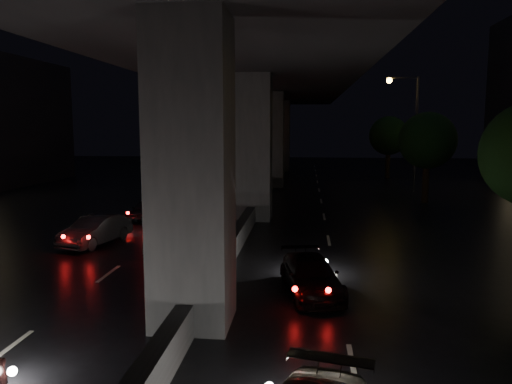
# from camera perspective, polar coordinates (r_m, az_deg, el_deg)

# --- Properties ---
(ground) EXTENTS (120.00, 120.00, 0.00)m
(ground) POSITION_cam_1_polar(r_m,az_deg,el_deg) (23.30, -1.61, -5.34)
(ground) COLOR black
(ground) RESTS_ON ground
(viaduct) EXTENTS (12.00, 80.00, 10.50)m
(viaduct) POSITION_cam_1_polar(r_m,az_deg,el_deg) (27.85, -0.32, 14.05)
(viaduct) COLOR #343437
(viaduct) RESTS_ON ground
(median_barrier) EXTENTS (0.45, 70.00, 0.85)m
(median_barrier) POSITION_cam_1_polar(r_m,az_deg,el_deg) (28.08, -0.31, -2.22)
(median_barrier) COLOR #343437
(median_barrier) RESTS_ON ground
(tree_c) EXTENTS (3.80, 3.80, 6.12)m
(tree_c) POSITION_cam_1_polar(r_m,az_deg,el_deg) (35.46, 19.01, 5.55)
(tree_c) COLOR black
(tree_c) RESTS_ON ground
(tree_d) EXTENTS (3.80, 3.80, 6.12)m
(tree_d) POSITION_cam_1_polar(r_m,az_deg,el_deg) (51.17, 14.92, 6.22)
(tree_d) COLOR black
(tree_d) RESTS_ON ground
(streetlight_far) EXTENTS (2.52, 0.44, 9.00)m
(streetlight_far) POSITION_cam_1_polar(r_m,az_deg,el_deg) (41.31, 17.15, 7.89)
(streetlight_far) COLOR #2D2D33
(streetlight_far) RESTS_ON ground
(car_3) EXTENTS (2.31, 4.08, 1.12)m
(car_3) POSITION_cam_1_polar(r_m,az_deg,el_deg) (15.90, 6.31, -9.49)
(car_3) COLOR black
(car_3) RESTS_ON ground
(car_4) EXTENTS (2.19, 4.06, 1.27)m
(car_4) POSITION_cam_1_polar(r_m,az_deg,el_deg) (23.16, -17.85, -4.18)
(car_4) COLOR black
(car_4) RESTS_ON ground
(car_5) EXTENTS (1.76, 3.78, 1.20)m
(car_5) POSITION_cam_1_polar(r_m,az_deg,el_deg) (21.20, -9.13, -5.07)
(car_5) COLOR black
(car_5) RESTS_ON ground
(car_6) EXTENTS (1.69, 3.35, 1.09)m
(car_6) POSITION_cam_1_polar(r_m,az_deg,el_deg) (28.48, -12.44, -2.01)
(car_6) COLOR black
(car_6) RESTS_ON ground
(car_7) EXTENTS (2.69, 4.54, 1.23)m
(car_7) POSITION_cam_1_polar(r_m,az_deg,el_deg) (38.08, -7.59, 0.61)
(car_7) COLOR black
(car_7) RESTS_ON ground
(car_8) EXTENTS (1.66, 3.97, 1.34)m
(car_8) POSITION_cam_1_polar(r_m,az_deg,el_deg) (36.10, -3.81, 0.36)
(car_8) COLOR black
(car_8) RESTS_ON ground
(car_9) EXTENTS (1.71, 3.62, 1.14)m
(car_9) POSITION_cam_1_polar(r_m,az_deg,el_deg) (45.43, -1.44, 1.74)
(car_9) COLOR #57504B
(car_9) RESTS_ON ground
(car_10) EXTENTS (2.39, 4.38, 1.17)m
(car_10) POSITION_cam_1_polar(r_m,az_deg,el_deg) (47.57, -0.88, 2.02)
(car_10) COLOR black
(car_10) RESTS_ON ground
(car_11) EXTENTS (2.39, 4.52, 1.21)m
(car_11) POSITION_cam_1_polar(r_m,az_deg,el_deg) (53.86, -3.49, 2.69)
(car_11) COLOR black
(car_11) RESTS_ON ground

